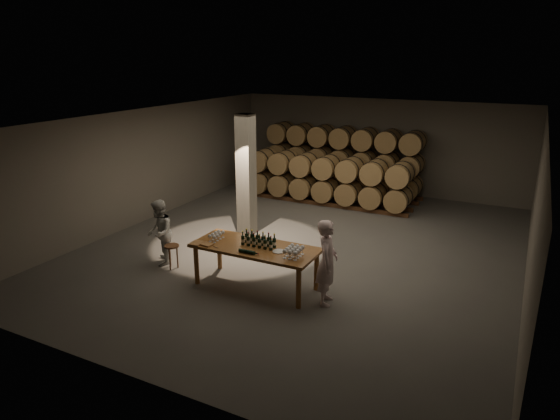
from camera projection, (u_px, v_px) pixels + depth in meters
The scene contains 15 objects.
room at pixel (246, 176), 13.01m from camera, with size 12.00×12.00×12.00m.
tasting_table at pixel (255, 251), 10.18m from camera, with size 2.60×1.10×0.90m.
barrel_stack_back at pixel (342, 159), 17.02m from camera, with size 5.48×0.95×2.31m.
barrel_stack_front at pixel (327, 178), 15.94m from camera, with size 5.48×0.95×1.57m.
bottle_cluster at pixel (258, 241), 10.12m from camera, with size 0.73×0.23×0.30m.
lying_bottles at pixel (247, 252), 9.77m from camera, with size 0.44×0.07×0.07m.
glass_cluster_left at pixel (216, 234), 10.48m from camera, with size 0.19×0.41×0.16m.
glass_cluster_right at pixel (294, 250), 9.61m from camera, with size 0.31×0.42×0.19m.
plate at pixel (279, 251), 9.86m from camera, with size 0.25×0.25×0.01m, color silver.
notebook_near at pixel (207, 244), 10.21m from camera, with size 0.24×0.19×0.03m, color #976637.
notebook_corner at pixel (196, 243), 10.29m from camera, with size 0.23×0.29×0.02m, color #976637.
pen at pixel (216, 247), 10.08m from camera, with size 0.01×0.01×0.14m, color black.
stool at pixel (172, 249), 11.17m from camera, with size 0.33×0.33×0.55m.
person_man at pixel (327, 262), 9.49m from camera, with size 0.62×0.41×1.70m, color silver.
person_woman at pixel (160, 232), 11.34m from camera, with size 0.74×0.57×1.52m, color silver.
Camera 1 is at (4.74, -10.70, 4.66)m, focal length 32.00 mm.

